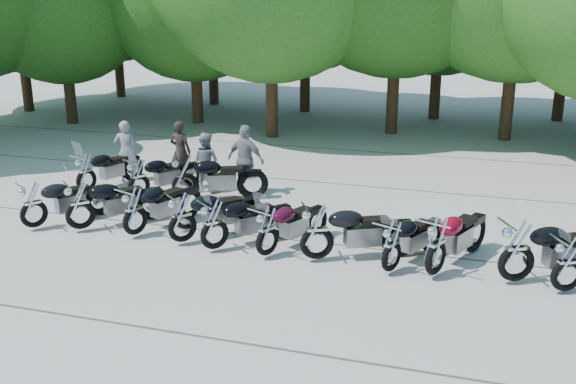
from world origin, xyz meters
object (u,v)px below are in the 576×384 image
(motorcycle_3, at_px, (182,216))
(motorcycle_10, at_px, (568,263))
(motorcycle_1, at_px, (80,204))
(motorcycle_7, at_px, (392,245))
(motorcycle_6, at_px, (317,230))
(motorcycle_0, at_px, (33,204))
(motorcycle_5, at_px, (267,230))
(motorcycle_12, at_px, (138,177))
(motorcycle_4, at_px, (214,223))
(motorcycle_11, at_px, (86,172))
(rider_0, at_px, (126,151))
(motorcycle_9, at_px, (517,249))
(rider_3, at_px, (180,151))
(rider_2, at_px, (246,160))
(motorcycle_2, at_px, (134,210))
(motorcycle_8, at_px, (436,244))
(motorcycle_13, at_px, (185,176))
(rider_1, at_px, (206,162))

(motorcycle_3, relative_size, motorcycle_10, 1.05)
(motorcycle_1, height_order, motorcycle_7, motorcycle_1)
(motorcycle_7, bearing_deg, motorcycle_6, 19.29)
(motorcycle_0, relative_size, motorcycle_5, 1.03)
(motorcycle_10, height_order, motorcycle_12, motorcycle_12)
(motorcycle_4, relative_size, motorcycle_11, 1.04)
(rider_0, bearing_deg, motorcycle_5, 123.29)
(motorcycle_9, bearing_deg, motorcycle_1, 62.79)
(rider_3, bearing_deg, motorcycle_6, 143.63)
(motorcycle_1, relative_size, motorcycle_6, 0.97)
(motorcycle_10, bearing_deg, motorcycle_9, 52.61)
(rider_2, bearing_deg, motorcycle_3, 102.49)
(motorcycle_7, distance_m, motorcycle_12, 7.50)
(motorcycle_2, distance_m, motorcycle_10, 8.93)
(motorcycle_0, relative_size, motorcycle_2, 0.98)
(motorcycle_0, height_order, motorcycle_5, motorcycle_0)
(motorcycle_8, bearing_deg, rider_2, -13.88)
(motorcycle_3, relative_size, motorcycle_9, 0.91)
(motorcycle_12, bearing_deg, motorcycle_11, 29.36)
(motorcycle_0, height_order, motorcycle_7, motorcycle_0)
(motorcycle_1, bearing_deg, motorcycle_7, -138.98)
(motorcycle_1, xyz_separation_m, motorcycle_13, (1.33, 2.72, 0.02))
(motorcycle_7, xyz_separation_m, rider_3, (-6.68, 4.64, 0.27))
(motorcycle_9, relative_size, motorcycle_11, 1.15)
(motorcycle_6, height_order, motorcycle_9, motorcycle_9)
(motorcycle_11, bearing_deg, motorcycle_7, -177.02)
(motorcycle_11, height_order, rider_3, rider_3)
(motorcycle_12, xyz_separation_m, rider_3, (0.30, 1.90, 0.26))
(rider_0, bearing_deg, motorcycle_13, 133.31)
(motorcycle_1, relative_size, rider_1, 1.44)
(motorcycle_3, height_order, rider_2, rider_2)
(motorcycle_8, distance_m, motorcycle_10, 2.35)
(motorcycle_9, bearing_deg, motorcycle_10, -127.32)
(motorcycle_7, bearing_deg, motorcycle_1, 22.13)
(motorcycle_5, distance_m, rider_2, 4.42)
(motorcycle_8, xyz_separation_m, rider_0, (-8.96, 4.08, 0.20))
(motorcycle_12, height_order, motorcycle_13, motorcycle_13)
(motorcycle_4, distance_m, rider_3, 5.46)
(motorcycle_13, bearing_deg, rider_3, 5.34)
(motorcycle_3, bearing_deg, motorcycle_10, -141.03)
(motorcycle_2, distance_m, motorcycle_8, 6.58)
(motorcycle_3, xyz_separation_m, rider_1, (-1.07, 3.72, 0.17))
(rider_0, bearing_deg, rider_1, 154.99)
(motorcycle_10, bearing_deg, rider_3, 38.13)
(motorcycle_5, bearing_deg, motorcycle_13, -17.44)
(motorcycle_8, relative_size, motorcycle_10, 1.11)
(rider_2, bearing_deg, motorcycle_13, 52.34)
(rider_0, bearing_deg, rider_2, 157.66)
(motorcycle_6, bearing_deg, rider_2, 10.83)
(rider_1, bearing_deg, motorcycle_11, 30.47)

